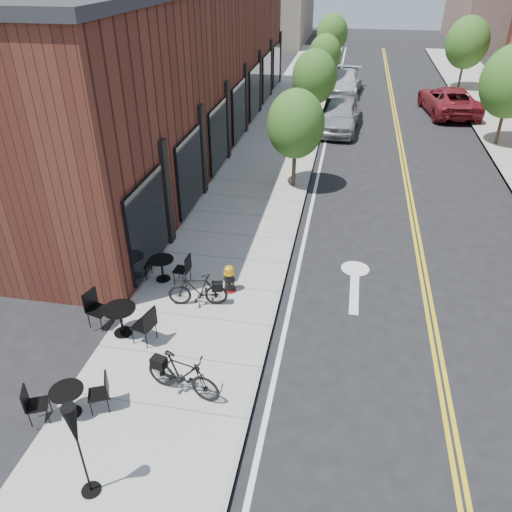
# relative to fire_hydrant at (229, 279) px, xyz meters

# --- Properties ---
(ground) EXTENTS (120.00, 120.00, 0.00)m
(ground) POSITION_rel_fire_hydrant_xyz_m (1.43, -1.32, -0.51)
(ground) COLOR black
(ground) RESTS_ON ground
(sidewalk_near) EXTENTS (4.00, 70.00, 0.12)m
(sidewalk_near) POSITION_rel_fire_hydrant_xyz_m (-0.57, 8.68, -0.45)
(sidewalk_near) COLOR #9E9B93
(sidewalk_near) RESTS_ON ground
(building_near) EXTENTS (5.00, 28.00, 7.00)m
(building_near) POSITION_rel_fire_hydrant_xyz_m (-5.07, 12.68, 2.99)
(building_near) COLOR #4B2018
(building_near) RESTS_ON ground
(tree_near_a) EXTENTS (2.20, 2.20, 3.81)m
(tree_near_a) POSITION_rel_fire_hydrant_xyz_m (0.83, 7.68, 2.09)
(tree_near_a) COLOR #382B1E
(tree_near_a) RESTS_ON sidewalk_near
(tree_near_b) EXTENTS (2.30, 2.30, 3.98)m
(tree_near_b) POSITION_rel_fire_hydrant_xyz_m (0.83, 15.68, 2.20)
(tree_near_b) COLOR #382B1E
(tree_near_b) RESTS_ON sidewalk_near
(tree_near_c) EXTENTS (2.10, 2.10, 3.67)m
(tree_near_c) POSITION_rel_fire_hydrant_xyz_m (0.83, 23.68, 2.02)
(tree_near_c) COLOR #382B1E
(tree_near_c) RESTS_ON sidewalk_near
(tree_near_d) EXTENTS (2.40, 2.40, 4.11)m
(tree_near_d) POSITION_rel_fire_hydrant_xyz_m (0.83, 31.68, 2.28)
(tree_near_d) COLOR #382B1E
(tree_near_d) RESTS_ON sidewalk_near
(tree_far_b) EXTENTS (2.80, 2.80, 4.62)m
(tree_far_b) POSITION_rel_fire_hydrant_xyz_m (10.03, 14.68, 2.55)
(tree_far_b) COLOR #382B1E
(tree_far_b) RESTS_ON sidewalk_far
(tree_far_c) EXTENTS (2.80, 2.80, 4.62)m
(tree_far_c) POSITION_rel_fire_hydrant_xyz_m (10.03, 26.68, 2.55)
(tree_far_c) COLOR #382B1E
(tree_far_c) RESTS_ON sidewalk_far
(fire_hydrant) EXTENTS (0.40, 0.40, 0.82)m
(fire_hydrant) POSITION_rel_fire_hydrant_xyz_m (0.00, 0.00, 0.00)
(fire_hydrant) COLOR maroon
(fire_hydrant) RESTS_ON sidewalk_near
(bicycle_left) EXTENTS (1.63, 0.72, 0.95)m
(bicycle_left) POSITION_rel_fire_hydrant_xyz_m (-0.67, -0.79, 0.08)
(bicycle_left) COLOR black
(bicycle_left) RESTS_ON sidewalk_near
(bicycle_right) EXTENTS (1.80, 0.88, 1.04)m
(bicycle_right) POSITION_rel_fire_hydrant_xyz_m (-0.08, -3.87, 0.13)
(bicycle_right) COLOR black
(bicycle_right) RESTS_ON sidewalk_near
(bistro_set_a) EXTENTS (1.58, 1.01, 0.84)m
(bistro_set_a) POSITION_rel_fire_hydrant_xyz_m (-2.17, -4.83, 0.03)
(bistro_set_a) COLOR black
(bistro_set_a) RESTS_ON sidewalk_near
(bistro_set_b) EXTENTS (1.88, 0.97, 0.99)m
(bistro_set_b) POSITION_rel_fire_hydrant_xyz_m (-2.17, -2.27, 0.11)
(bistro_set_b) COLOR black
(bistro_set_b) RESTS_ON sidewalk_near
(bistro_set_c) EXTENTS (1.65, 0.75, 0.88)m
(bistro_set_c) POSITION_rel_fire_hydrant_xyz_m (-2.01, 0.18, 0.05)
(bistro_set_c) COLOR black
(bistro_set_c) RESTS_ON sidewalk_near
(patio_umbrella) EXTENTS (0.34, 0.34, 2.10)m
(patio_umbrella) POSITION_rel_fire_hydrant_xyz_m (-0.99, -6.36, 1.12)
(patio_umbrella) COLOR black
(patio_umbrella) RESTS_ON sidewalk_near
(parked_car_a) EXTENTS (2.25, 4.89, 1.63)m
(parked_car_a) POSITION_rel_fire_hydrant_xyz_m (2.29, 15.67, 0.30)
(parked_car_a) COLOR gray
(parked_car_a) RESTS_ON ground
(parked_car_b) EXTENTS (1.93, 4.45, 1.42)m
(parked_car_b) POSITION_rel_fire_hydrant_xyz_m (2.23, 17.40, 0.20)
(parked_car_b) COLOR black
(parked_car_b) RESTS_ON ground
(parked_car_c) EXTENTS (2.50, 5.21, 1.46)m
(parked_car_c) POSITION_rel_fire_hydrant_xyz_m (2.23, 24.06, 0.22)
(parked_car_c) COLOR silver
(parked_car_c) RESTS_ON ground
(parked_car_far) EXTENTS (3.32, 5.95, 1.57)m
(parked_car_far) POSITION_rel_fire_hydrant_xyz_m (8.41, 20.20, 0.28)
(parked_car_far) COLOR maroon
(parked_car_far) RESTS_ON ground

